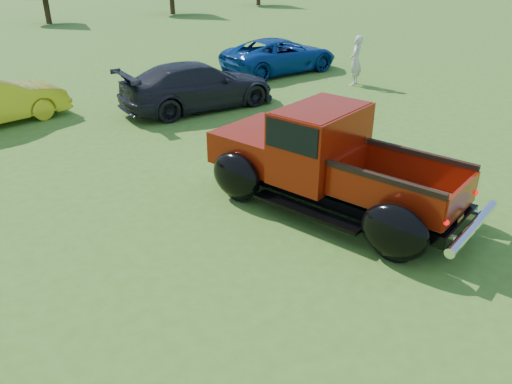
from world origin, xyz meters
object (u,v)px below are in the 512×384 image
at_px(spectator, 356,61).
at_px(pickup_truck, 319,159).
at_px(show_car_grey, 198,86).
at_px(show_car_blue, 280,55).

bearing_deg(spectator, pickup_truck, 7.56).
bearing_deg(pickup_truck, spectator, 25.45).
bearing_deg(pickup_truck, show_car_grey, 64.68).
bearing_deg(spectator, show_car_grey, -39.51).
distance_m(pickup_truck, show_car_grey, 7.08).
xyz_separation_m(pickup_truck, show_car_blue, (6.86, 9.15, -0.25)).
xyz_separation_m(pickup_truck, spectator, (7.64, 5.89, -0.04)).
relative_size(show_car_grey, show_car_blue, 1.01).
relative_size(pickup_truck, show_car_grey, 1.13).
distance_m(pickup_truck, show_car_blue, 11.44).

